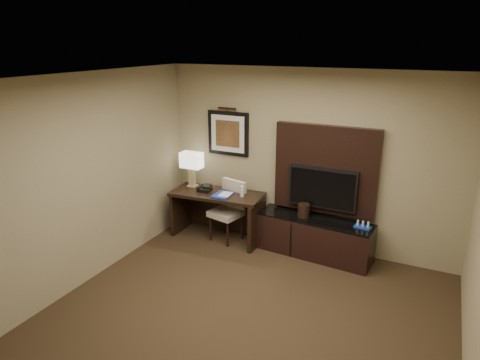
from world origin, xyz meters
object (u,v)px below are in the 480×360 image
Objects in this scene: tv at (322,188)px; credenza at (314,237)px; water_bottle at (242,191)px; minibar_tray at (363,225)px; ice_bucket at (304,210)px; desk at (217,215)px; desk_chair at (226,213)px; table_lamp at (192,171)px; desk_phone at (205,188)px.

credenza is at bearing -108.24° from tv.
water_bottle is 0.74× the size of minibar_tray.
ice_bucket is (-0.18, 0.00, 0.39)m from credenza.
tv is at bearing 166.15° from minibar_tray.
ice_bucket reaches higher than desk.
desk_chair is 2.10m from minibar_tray.
table_lamp is (-2.08, -0.00, 0.75)m from credenza.
desk_phone is at bearing -177.02° from water_bottle.
desk_phone is (-0.21, -0.02, 0.44)m from desk.
desk_phone is (0.30, -0.12, -0.21)m from table_lamp.
tv is 1.57m from desk_chair.
water_bottle is at bearing -5.18° from table_lamp.
desk_phone is 2.47m from minibar_tray.
desk_chair is (-1.45, -0.25, -0.55)m from tv.
credenza is at bearing 0.00° from table_lamp.
water_bottle is at bearing 17.52° from desk_chair.
water_bottle is at bearing -171.22° from credenza.
desk_chair is at bearing -4.88° from desk_phone.
credenza is 1.27m from water_bottle.
tv is 4.43× the size of minibar_tray.
desk is 6.40× the size of minibar_tray.
desk is 0.64m from water_bottle.
tv is at bearing 3.86° from desk.
tv reaches higher than desk_phone.
desk_phone is 0.90× the size of minibar_tray.
desk_phone is at bearing -177.63° from minibar_tray.
credenza is 1.86m from desk_phone.
table_lamp is at bearing -175.57° from desk_chair.
minibar_tray is (2.77, -0.02, -0.41)m from table_lamp.
tv is (1.61, 0.24, 0.63)m from desk.
desk is 1.43m from ice_bucket.
tv is at bearing 32.18° from ice_bucket.
table_lamp reaches higher than desk_chair.
desk is 1.55× the size of desk_chair.
credenza is at bearing 178.54° from minibar_tray.
desk_phone reaches higher than minibar_tray.
desk_phone is 1.61m from ice_bucket.
credenza is 0.43m from ice_bucket.
minibar_tray is (0.64, -0.16, -0.40)m from tv.
desk_phone is at bearing -171.71° from credenza.
table_lamp is (-0.68, 0.11, 0.57)m from desk_chair.
table_lamp reaches higher than desk_phone.
credenza is 1.82× the size of desk_chair.
minibar_tray is (2.09, 0.09, 0.16)m from desk_chair.
tv is at bearing 22.92° from desk_chair.
ice_bucket is (1.39, 0.10, 0.30)m from desk.
minibar_tray is at bearing -4.59° from desk_phone.
desk reaches higher than minibar_tray.
desk is 7.36× the size of ice_bucket.
credenza is 0.76m from minibar_tray.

